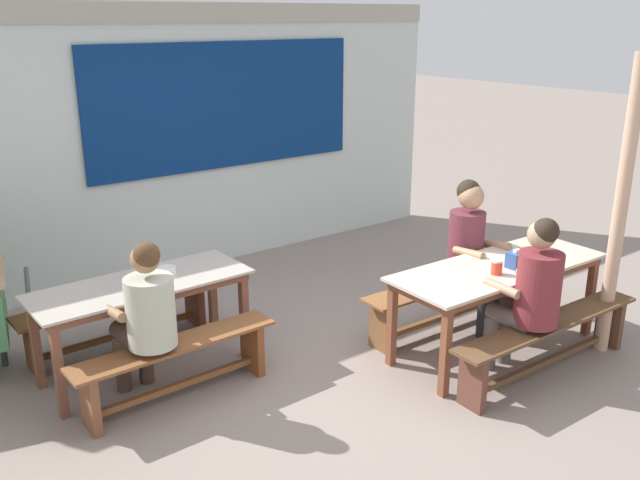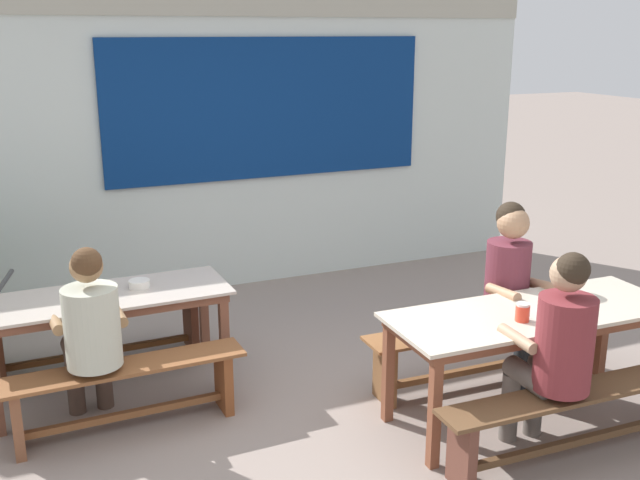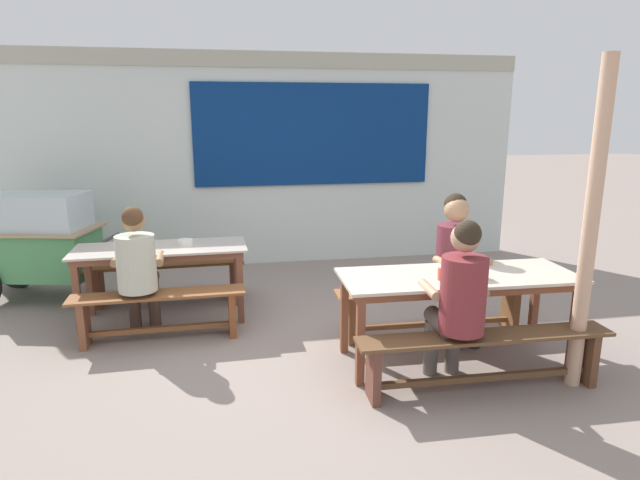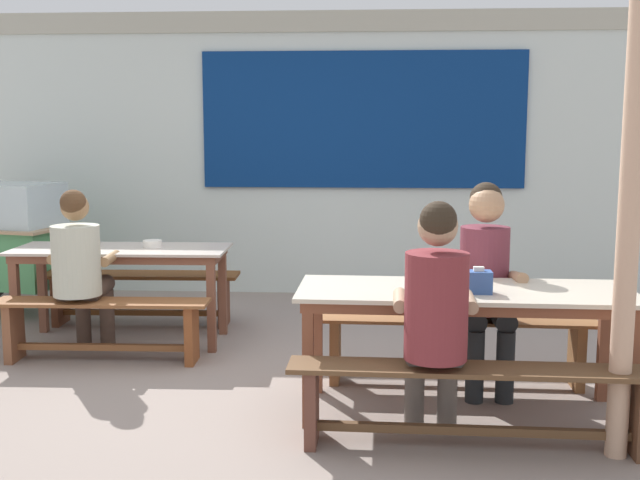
# 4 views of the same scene
# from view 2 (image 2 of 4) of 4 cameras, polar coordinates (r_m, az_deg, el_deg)

# --- Properties ---
(ground_plane) EXTENTS (40.00, 40.00, 0.00)m
(ground_plane) POSITION_cam_2_polar(r_m,az_deg,el_deg) (4.86, -0.30, -14.06)
(ground_plane) COLOR gray
(backdrop_wall) EXTENTS (6.96, 0.23, 2.74)m
(backdrop_wall) POSITION_cam_2_polar(r_m,az_deg,el_deg) (7.00, -9.31, 7.64)
(backdrop_wall) COLOR silver
(backdrop_wall) RESTS_ON ground_plane
(dining_table_far) EXTENTS (1.63, 0.66, 0.73)m
(dining_table_far) POSITION_cam_2_polar(r_m,az_deg,el_deg) (5.15, -16.13, -4.89)
(dining_table_far) COLOR #BBAEA1
(dining_table_far) RESTS_ON ground_plane
(dining_table_near) EXTENTS (1.90, 0.74, 0.73)m
(dining_table_near) POSITION_cam_2_polar(r_m,az_deg,el_deg) (4.86, 16.09, -6.03)
(dining_table_near) COLOR beige
(dining_table_near) RESTS_ON ground_plane
(bench_far_back) EXTENTS (1.63, 0.36, 0.44)m
(bench_far_back) POSITION_cam_2_polar(r_m,az_deg,el_deg) (5.76, -16.68, -6.49)
(bench_far_back) COLOR brown
(bench_far_back) RESTS_ON ground_plane
(bench_far_front) EXTENTS (1.52, 0.32, 0.44)m
(bench_far_front) POSITION_cam_2_polar(r_m,az_deg,el_deg) (4.83, -14.81, -10.99)
(bench_far_front) COLOR brown
(bench_far_front) RESTS_ON ground_plane
(bench_near_back) EXTENTS (1.78, 0.33, 0.44)m
(bench_near_back) POSITION_cam_2_polar(r_m,az_deg,el_deg) (5.39, 12.42, -7.88)
(bench_near_back) COLOR brown
(bench_near_back) RESTS_ON ground_plane
(bench_near_front) EXTENTS (1.89, 0.30, 0.44)m
(bench_near_front) POSITION_cam_2_polar(r_m,az_deg,el_deg) (4.66, 19.69, -12.30)
(bench_near_front) COLOR brown
(bench_near_front) RESTS_ON ground_plane
(person_right_near_table) EXTENTS (0.42, 0.53, 1.30)m
(person_right_near_table) POSITION_cam_2_polar(r_m,az_deg,el_deg) (5.27, 14.65, -3.23)
(person_right_near_table) COLOR #212528
(person_right_near_table) RESTS_ON ground_plane
(person_left_back_turned) EXTENTS (0.45, 0.59, 1.22)m
(person_left_back_turned) POSITION_cam_2_polar(r_m,az_deg,el_deg) (4.71, -17.28, -6.54)
(person_left_back_turned) COLOR #4A372D
(person_left_back_turned) RESTS_ON ground_plane
(person_near_front) EXTENTS (0.44, 0.54, 1.28)m
(person_near_front) POSITION_cam_2_polar(r_m,az_deg,el_deg) (4.40, 17.79, -7.66)
(person_near_front) COLOR #655C55
(person_near_front) RESTS_ON ground_plane
(tissue_box) EXTENTS (0.14, 0.11, 0.15)m
(tissue_box) POSITION_cam_2_polar(r_m,az_deg,el_deg) (4.78, 17.59, -4.81)
(tissue_box) COLOR #315295
(tissue_box) RESTS_ON dining_table_near
(condiment_jar) EXTENTS (0.09, 0.09, 0.11)m
(condiment_jar) POSITION_cam_2_polar(r_m,az_deg,el_deg) (4.63, 15.36, -5.40)
(condiment_jar) COLOR #E1422B
(condiment_jar) RESTS_ON dining_table_near
(soup_bowl) EXTENTS (0.14, 0.14, 0.05)m
(soup_bowl) POSITION_cam_2_polar(r_m,az_deg,el_deg) (5.19, -13.77, -3.31)
(soup_bowl) COLOR silver
(soup_bowl) RESTS_ON dining_table_far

